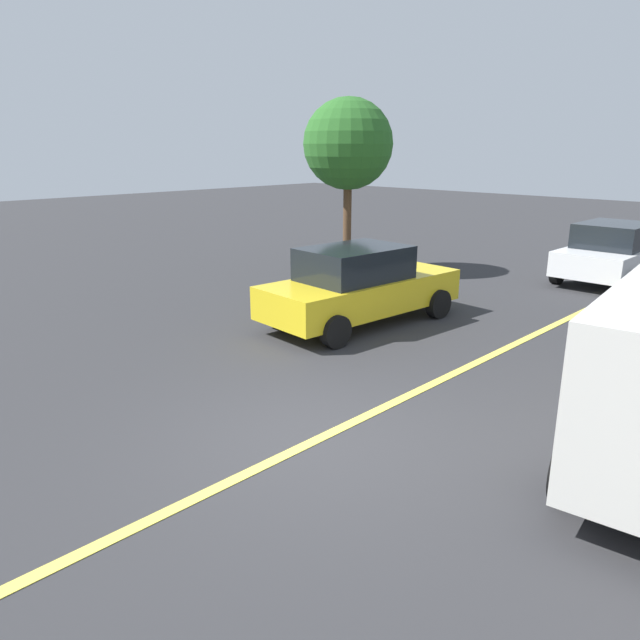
% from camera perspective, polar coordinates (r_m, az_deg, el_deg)
% --- Properties ---
extents(ground_plane, '(80.00, 80.00, 0.00)m').
position_cam_1_polar(ground_plane, '(7.74, -0.76, -11.73)').
color(ground_plane, '#2D2D30').
extents(lane_marking_centre, '(28.00, 0.16, 0.01)m').
position_cam_1_polar(lane_marking_centre, '(9.88, 11.75, -5.59)').
color(lane_marking_centre, '#E0D14C').
extents(car_white_mid_road, '(4.38, 2.10, 1.64)m').
position_cam_1_polar(car_white_mid_road, '(18.51, 26.49, 5.90)').
color(car_white_mid_road, white).
rests_on(car_white_mid_road, ground_plane).
extents(car_yellow_near_curb, '(4.64, 2.22, 1.66)m').
position_cam_1_polar(car_yellow_near_curb, '(12.52, 3.83, 3.35)').
color(car_yellow_near_curb, gold).
rests_on(car_yellow_near_curb, ground_plane).
extents(tree_left_verge, '(2.57, 2.57, 5.00)m').
position_cam_1_polar(tree_left_verge, '(17.52, 2.74, 16.53)').
color(tree_left_verge, '#513823').
rests_on(tree_left_verge, ground_plane).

